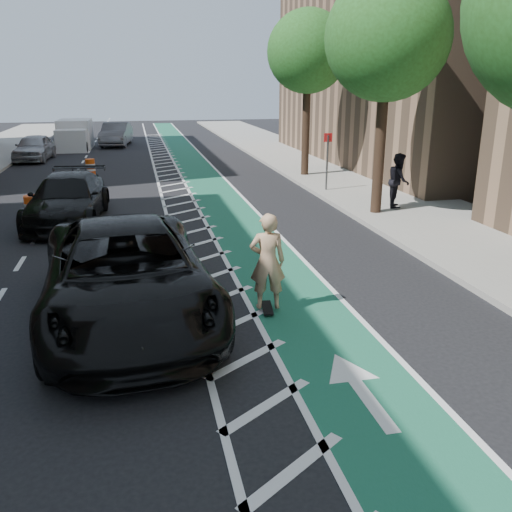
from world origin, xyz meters
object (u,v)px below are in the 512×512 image
object	(u,v)px
barrel_a	(65,209)
skateboarder	(268,261)
suv_near	(126,274)
suv_far	(68,199)

from	to	relation	value
barrel_a	skateboarder	bearing A→B (deg)	-60.40
suv_near	suv_far	xyz separation A→B (m)	(-1.97, 8.31, -0.15)
suv_near	barrel_a	distance (m)	8.48
skateboarder	suv_far	world-z (taller)	skateboarder
skateboarder	barrel_a	bearing A→B (deg)	-52.31
suv_far	barrel_a	xyz separation A→B (m)	(-0.11, -0.11, -0.31)
suv_far	barrel_a	size ratio (longest dim) A/B	5.43
skateboarder	suv_far	size ratio (longest dim) A/B	0.36
skateboarder	barrel_a	xyz separation A→B (m)	(-4.81, 8.46, -0.60)
suv_far	barrel_a	distance (m)	0.35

